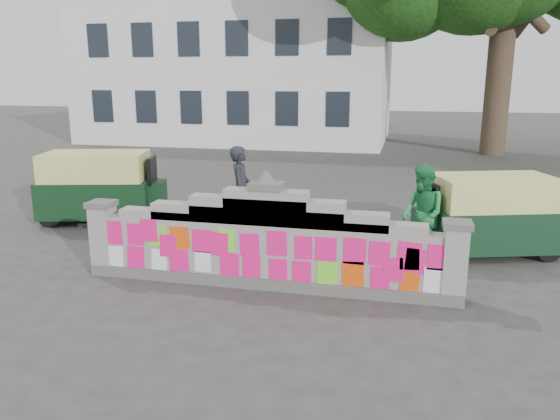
{
  "coord_description": "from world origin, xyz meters",
  "views": [
    {
      "loc": [
        2.2,
        -8.43,
        3.48
      ],
      "look_at": [
        -0.0,
        1.0,
        1.1
      ],
      "focal_mm": 35.0,
      "sensor_mm": 36.0,
      "label": 1
    }
  ],
  "objects": [
    {
      "name": "ground",
      "position": [
        0.0,
        0.0,
        0.0
      ],
      "size": [
        100.0,
        100.0,
        0.0
      ],
      "primitive_type": "plane",
      "color": "#383533",
      "rests_on": "ground"
    },
    {
      "name": "parapet_wall",
      "position": [
        -0.0,
        -0.01,
        0.75
      ],
      "size": [
        6.48,
        0.44,
        2.01
      ],
      "color": "#4C4C49",
      "rests_on": "ground"
    },
    {
      "name": "building",
      "position": [
        -7.0,
        21.98,
        4.01
      ],
      "size": [
        16.0,
        10.0,
        8.9
      ],
      "color": "silver",
      "rests_on": "ground"
    },
    {
      "name": "cyclist_bike",
      "position": [
        -1.15,
        2.29,
        0.54
      ],
      "size": [
        2.14,
        1.02,
        1.08
      ],
      "primitive_type": "imported",
      "rotation": [
        0.0,
        0.0,
        1.72
      ],
      "color": "black",
      "rests_on": "ground"
    },
    {
      "name": "cyclist_rider",
      "position": [
        -1.15,
        2.29,
        0.92
      ],
      "size": [
        0.54,
        0.73,
        1.83
      ],
      "primitive_type": "imported",
      "rotation": [
        0.0,
        0.0,
        1.72
      ],
      "color": "black",
      "rests_on": "ground"
    },
    {
      "name": "pedestrian",
      "position": [
        2.56,
        1.98,
        0.94
      ],
      "size": [
        1.03,
        1.13,
        1.87
      ],
      "primitive_type": "imported",
      "rotation": [
        0.0,
        0.0,
        -1.13
      ],
      "color": "#248546",
      "rests_on": "ground"
    },
    {
      "name": "rickshaw_left",
      "position": [
        -5.06,
        3.32,
        0.88
      ],
      "size": [
        3.15,
        2.04,
        1.69
      ],
      "rotation": [
        0.0,
        0.0,
        0.26
      ],
      "color": "black",
      "rests_on": "ground"
    },
    {
      "name": "rickshaw_right",
      "position": [
        3.85,
        2.7,
        0.82
      ],
      "size": [
        2.94,
        2.02,
        1.58
      ],
      "rotation": [
        0.0,
        0.0,
        3.45
      ],
      "color": "black",
      "rests_on": "ground"
    }
  ]
}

